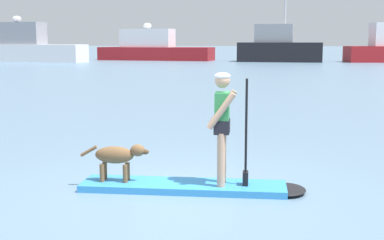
{
  "coord_description": "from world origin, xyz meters",
  "views": [
    {
      "loc": [
        1.14,
        -7.7,
        2.2
      ],
      "look_at": [
        0.0,
        1.0,
        0.9
      ],
      "focal_mm": 50.46,
      "sensor_mm": 36.0,
      "label": 1
    }
  ],
  "objects_px": {
    "moored_boat_center": "(24,47)",
    "moored_boat_port": "(279,47)",
    "paddleboard": "(198,187)",
    "dog": "(118,156)",
    "moored_boat_starboard": "(153,49)",
    "person_paddler": "(223,121)"
  },
  "relations": [
    {
      "from": "person_paddler",
      "to": "dog",
      "type": "bearing_deg",
      "value": -179.22
    },
    {
      "from": "paddleboard",
      "to": "moored_boat_starboard",
      "type": "relative_size",
      "value": 0.26
    },
    {
      "from": "person_paddler",
      "to": "moored_boat_starboard",
      "type": "distance_m",
      "value": 52.8
    },
    {
      "from": "moored_boat_center",
      "to": "moored_boat_starboard",
      "type": "distance_m",
      "value": 13.7
    },
    {
      "from": "person_paddler",
      "to": "moored_boat_starboard",
      "type": "bearing_deg",
      "value": 102.64
    },
    {
      "from": "person_paddler",
      "to": "moored_boat_starboard",
      "type": "height_order",
      "value": "moored_boat_starboard"
    },
    {
      "from": "paddleboard",
      "to": "person_paddler",
      "type": "xyz_separation_m",
      "value": [
        0.36,
        0.0,
        1.0
      ]
    },
    {
      "from": "paddleboard",
      "to": "moored_boat_port",
      "type": "bearing_deg",
      "value": 87.1
    },
    {
      "from": "paddleboard",
      "to": "person_paddler",
      "type": "height_order",
      "value": "person_paddler"
    },
    {
      "from": "moored_boat_port",
      "to": "moored_boat_center",
      "type": "bearing_deg",
      "value": -172.87
    },
    {
      "from": "person_paddler",
      "to": "moored_boat_center",
      "type": "distance_m",
      "value": 51.61
    },
    {
      "from": "moored_boat_center",
      "to": "moored_boat_port",
      "type": "bearing_deg",
      "value": 7.13
    },
    {
      "from": "moored_boat_starboard",
      "to": "moored_boat_port",
      "type": "distance_m",
      "value": 13.91
    },
    {
      "from": "person_paddler",
      "to": "moored_boat_starboard",
      "type": "relative_size",
      "value": 0.13
    },
    {
      "from": "dog",
      "to": "moored_boat_center",
      "type": "xyz_separation_m",
      "value": [
        -22.39,
        45.73,
        1.02
      ]
    },
    {
      "from": "moored_boat_center",
      "to": "moored_boat_port",
      "type": "distance_m",
      "value": 26.29
    },
    {
      "from": "paddleboard",
      "to": "person_paddler",
      "type": "relative_size",
      "value": 2.02
    },
    {
      "from": "paddleboard",
      "to": "dog",
      "type": "bearing_deg",
      "value": -179.22
    },
    {
      "from": "person_paddler",
      "to": "moored_boat_starboard",
      "type": "xyz_separation_m",
      "value": [
        -11.56,
        51.52,
        0.23
      ]
    },
    {
      "from": "person_paddler",
      "to": "moored_boat_center",
      "type": "bearing_deg",
      "value": 117.67
    },
    {
      "from": "moored_boat_port",
      "to": "moored_boat_starboard",
      "type": "bearing_deg",
      "value": 169.46
    },
    {
      "from": "dog",
      "to": "moored_boat_port",
      "type": "bearing_deg",
      "value": 85.69
    }
  ]
}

